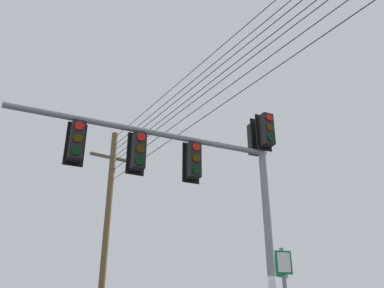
# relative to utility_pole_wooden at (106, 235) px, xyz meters

# --- Properties ---
(signal_mast_assembly) EXTENTS (5.51, 4.44, 6.74)m
(signal_mast_assembly) POSITION_rel_utility_pole_wooden_xyz_m (5.82, 7.98, -0.42)
(signal_mast_assembly) COLOR gray
(signal_mast_assembly) RESTS_ON ground
(utility_pole_wooden) EXTENTS (2.03, 1.25, 10.35)m
(utility_pole_wooden) POSITION_rel_utility_pole_wooden_xyz_m (0.00, 0.00, 0.00)
(utility_pole_wooden) COLOR brown
(utility_pole_wooden) RESTS_ON ground
(overhead_wire_span) EXTENTS (10.01, 19.78, 2.48)m
(overhead_wire_span) POSITION_rel_utility_pole_wooden_xyz_m (5.00, 9.88, 3.81)
(overhead_wire_span) COLOR black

